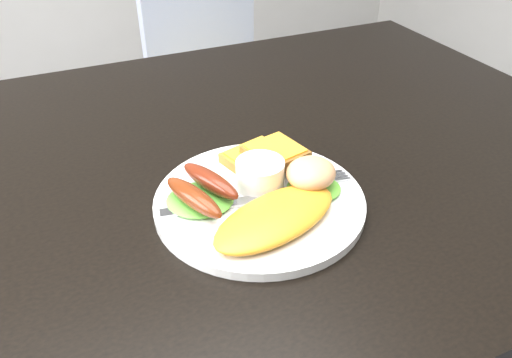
% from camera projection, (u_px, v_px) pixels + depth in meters
% --- Properties ---
extents(dining_table, '(1.20, 0.80, 0.04)m').
position_uv_depth(dining_table, '(211.00, 169.00, 0.70)').
color(dining_table, black).
rests_on(dining_table, ground).
extents(dining_chair, '(0.45, 0.45, 0.05)m').
position_uv_depth(dining_chair, '(221.00, 89.00, 1.58)').
color(dining_chair, tan).
rests_on(dining_chair, ground).
extents(person, '(0.52, 0.39, 1.30)m').
position_uv_depth(person, '(78.00, 65.00, 1.22)').
color(person, navy).
rests_on(person, ground).
extents(plate, '(0.25, 0.25, 0.01)m').
position_uv_depth(plate, '(259.00, 201.00, 0.59)').
color(plate, white).
rests_on(plate, dining_table).
extents(lettuce_left, '(0.10, 0.10, 0.01)m').
position_uv_depth(lettuce_left, '(200.00, 200.00, 0.58)').
color(lettuce_left, '#4D9F28').
rests_on(lettuce_left, plate).
extents(lettuce_right, '(0.08, 0.08, 0.01)m').
position_uv_depth(lettuce_right, '(314.00, 188.00, 0.60)').
color(lettuce_right, green).
rests_on(lettuce_right, plate).
extents(omelette, '(0.18, 0.12, 0.02)m').
position_uv_depth(omelette, '(276.00, 217.00, 0.55)').
color(omelette, gold).
rests_on(omelette, plate).
extents(sausage_a, '(0.05, 0.10, 0.02)m').
position_uv_depth(sausage_a, '(194.00, 197.00, 0.56)').
color(sausage_a, maroon).
rests_on(sausage_a, lettuce_left).
extents(sausage_b, '(0.06, 0.10, 0.02)m').
position_uv_depth(sausage_b, '(210.00, 181.00, 0.58)').
color(sausage_b, maroon).
rests_on(sausage_b, lettuce_left).
extents(ramekin, '(0.07, 0.07, 0.03)m').
position_uv_depth(ramekin, '(260.00, 174.00, 0.60)').
color(ramekin, white).
rests_on(ramekin, plate).
extents(toast_a, '(0.09, 0.09, 0.01)m').
position_uv_depth(toast_a, '(259.00, 160.00, 0.65)').
color(toast_a, olive).
rests_on(toast_a, plate).
extents(toast_b, '(0.08, 0.08, 0.01)m').
position_uv_depth(toast_b, '(275.00, 153.00, 0.64)').
color(toast_b, brown).
rests_on(toast_b, toast_a).
extents(potato_salad, '(0.08, 0.08, 0.03)m').
position_uv_depth(potato_salad, '(311.00, 173.00, 0.59)').
color(potato_salad, beige).
rests_on(potato_salad, lettuce_right).
extents(fork, '(0.18, 0.05, 0.00)m').
position_uv_depth(fork, '(236.00, 203.00, 0.58)').
color(fork, '#ADAFB7').
rests_on(fork, plate).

